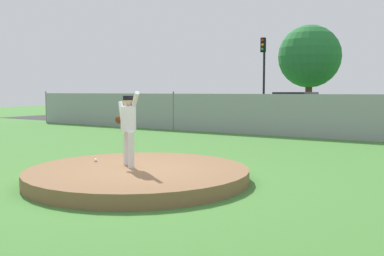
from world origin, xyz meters
TOP-DOWN VIEW (x-y plane):
  - ground_plane at (0.00, 6.00)m, footprint 80.00×80.00m
  - asphalt_strip at (0.00, 14.50)m, footprint 44.00×7.00m
  - pitchers_mound at (0.00, 0.00)m, footprint 4.54×4.54m
  - pitcher_youth at (-0.30, 0.05)m, footprint 0.79×0.34m
  - baseball at (-1.32, 0.11)m, footprint 0.07×0.07m
  - chainlink_fence at (0.00, 10.00)m, footprint 30.79×0.07m
  - parked_car_slate at (1.18, 15.00)m, footprint 2.02×4.61m
  - parked_car_burgundy at (-1.57, 14.15)m, footprint 1.92×4.79m
  - parked_car_navy at (-4.31, 14.60)m, footprint 1.91×4.13m
  - traffic_cone_orange at (-8.81, 17.41)m, footprint 0.40×0.40m
  - traffic_light_near at (-5.34, 18.77)m, footprint 0.28×0.46m
  - tree_bushy_near at (-3.45, 22.09)m, footprint 4.18×4.18m

SIDE VIEW (x-z plane):
  - ground_plane at x=0.00m, z-range 0.00..0.00m
  - asphalt_strip at x=0.00m, z-range 0.00..0.01m
  - pitchers_mound at x=0.00m, z-range 0.00..0.27m
  - traffic_cone_orange at x=-8.81m, z-range -0.01..0.54m
  - baseball at x=-1.32m, z-range 0.27..0.34m
  - parked_car_slate at x=1.18m, z-range -0.03..1.60m
  - parked_car_navy at x=-4.31m, z-range -0.04..1.64m
  - parked_car_burgundy at x=-1.57m, z-range -0.04..1.75m
  - chainlink_fence at x=0.00m, z-range -0.05..1.78m
  - pitcher_youth at x=-0.30m, z-range 0.39..1.97m
  - traffic_light_near at x=-5.34m, z-range 0.93..6.13m
  - tree_bushy_near at x=-3.45m, z-range 1.02..7.30m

